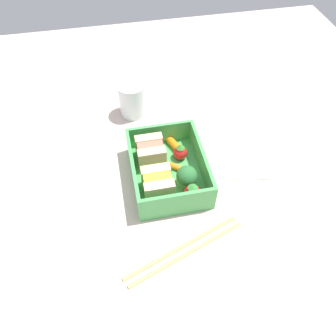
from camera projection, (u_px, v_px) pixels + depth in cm
name	position (u px, v px, depth cm)	size (l,w,h in cm)	color
ground_plane	(168.00, 180.00, 62.22)	(120.00, 120.00, 2.00)	beige
bento_tray	(168.00, 175.00, 60.98)	(16.88, 13.15, 1.20)	#4CB058
bento_rim	(168.00, 165.00, 58.73)	(16.88, 13.15, 4.61)	#4CB058
sandwich_left	(158.00, 184.00, 56.11)	(5.34, 5.11, 4.53)	beige
sandwich_center_left	(151.00, 152.00, 60.79)	(5.34, 5.11, 4.53)	#E2B78C
strawberry_left	(192.00, 193.00, 55.73)	(3.02, 3.02, 3.62)	red
broccoli_floret	(187.00, 176.00, 56.72)	(3.74, 3.74, 4.58)	#89C564
carrot_stick_left	(182.00, 170.00, 60.29)	(1.08, 1.08, 5.02)	orange
strawberry_far_left	(180.00, 152.00, 61.84)	(2.66, 2.66, 3.26)	red
carrot_stick_far_left	(174.00, 144.00, 64.10)	(1.51, 1.51, 4.56)	orange
chopstick_pair	(184.00, 250.00, 51.81)	(8.87, 20.45, 0.70)	tan
drinking_glass	(132.00, 99.00, 70.13)	(5.77, 5.77, 7.39)	white
folded_napkin	(250.00, 156.00, 64.59)	(11.77, 10.30, 0.40)	silver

